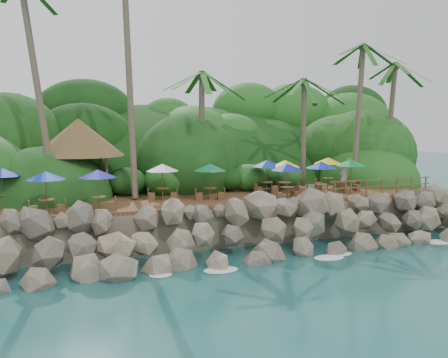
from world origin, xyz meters
name	(u,v)px	position (x,y,z in m)	size (l,w,h in m)	color
ground	(268,264)	(0.00, 0.00, 0.00)	(140.00, 140.00, 0.00)	#19514F
land_base	(179,195)	(0.00, 16.00, 1.05)	(32.00, 25.20, 2.10)	gray
jungle_hill	(157,195)	(0.00, 23.50, 0.00)	(44.80, 28.00, 15.40)	#143811
seawall	(251,231)	(0.00, 2.00, 1.15)	(29.00, 4.00, 2.30)	gray
terrace	(224,199)	(0.00, 6.00, 2.20)	(26.00, 5.00, 0.20)	brown
jungle_foliage	(182,211)	(0.00, 15.00, 0.00)	(44.00, 16.00, 12.00)	#143811
foam_line	(265,261)	(0.00, 0.30, 0.03)	(25.20, 0.80, 0.06)	white
palms	(250,36)	(2.74, 8.74, 12.05)	(30.08, 7.00, 14.90)	brown
palapa	(79,137)	(-7.78, 9.63, 5.79)	(5.34, 5.34, 4.60)	brown
dining_clusters	(224,169)	(-0.07, 5.76, 4.00)	(22.02, 4.94, 2.05)	brown
railing	(382,185)	(9.27, 3.65, 2.91)	(7.20, 0.10, 1.00)	brown
waiter	(344,178)	(8.26, 6.15, 3.12)	(0.60, 0.39, 1.65)	white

